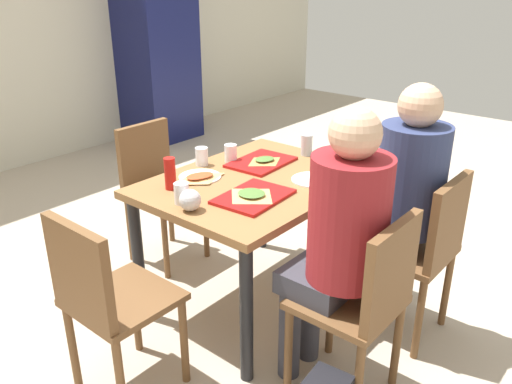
{
  "coord_description": "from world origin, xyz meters",
  "views": [
    {
      "loc": [
        -1.93,
        -1.62,
        1.72
      ],
      "look_at": [
        0.0,
        0.0,
        0.66
      ],
      "focal_mm": 36.72,
      "sensor_mm": 36.0,
      "label": 1
    }
  ],
  "objects_px": {
    "chair_far_side": "(156,182)",
    "plastic_cup_a": "(202,156)",
    "tray_red_far": "(261,162)",
    "drink_fridge": "(157,51)",
    "foil_bundle": "(190,200)",
    "pizza_slice_a": "(251,194)",
    "plastic_cup_b": "(319,185)",
    "pizza_slice_c": "(200,177)",
    "main_table": "(256,196)",
    "chair_near_right": "(424,245)",
    "chair_left_end": "(105,296)",
    "condiment_bottle": "(170,174)",
    "paper_plate_center": "(200,177)",
    "plastic_cup_c": "(182,193)",
    "soda_can": "(307,145)",
    "tray_red_near": "(253,197)",
    "pizza_slice_b": "(265,160)",
    "plastic_cup_d": "(231,153)",
    "person_in_red": "(339,233)",
    "chair_near_left": "(366,297)",
    "paper_plate_near_edge": "(313,180)"
  },
  "relations": [
    {
      "from": "tray_red_near",
      "to": "paper_plate_near_edge",
      "type": "bearing_deg",
      "value": -13.11
    },
    {
      "from": "main_table",
      "to": "paper_plate_near_edge",
      "type": "bearing_deg",
      "value": -54.23
    },
    {
      "from": "chair_left_end",
      "to": "condiment_bottle",
      "type": "xyz_separation_m",
      "value": [
        0.58,
        0.24,
        0.3
      ]
    },
    {
      "from": "condiment_bottle",
      "to": "plastic_cup_b",
      "type": "bearing_deg",
      "value": -56.56
    },
    {
      "from": "foil_bundle",
      "to": "pizza_slice_b",
      "type": "bearing_deg",
      "value": 10.56
    },
    {
      "from": "tray_red_near",
      "to": "pizza_slice_b",
      "type": "height_order",
      "value": "pizza_slice_b"
    },
    {
      "from": "chair_far_side",
      "to": "tray_red_near",
      "type": "height_order",
      "value": "chair_far_side"
    },
    {
      "from": "tray_red_far",
      "to": "drink_fridge",
      "type": "height_order",
      "value": "drink_fridge"
    },
    {
      "from": "pizza_slice_a",
      "to": "plastic_cup_b",
      "type": "height_order",
      "value": "plastic_cup_b"
    },
    {
      "from": "pizza_slice_c",
      "to": "paper_plate_center",
      "type": "bearing_deg",
      "value": 44.48
    },
    {
      "from": "pizza_slice_c",
      "to": "plastic_cup_a",
      "type": "height_order",
      "value": "plastic_cup_a"
    },
    {
      "from": "tray_red_near",
      "to": "foil_bundle",
      "type": "bearing_deg",
      "value": 155.57
    },
    {
      "from": "chair_near_right",
      "to": "tray_red_far",
      "type": "distance_m",
      "value": 0.98
    },
    {
      "from": "paper_plate_near_edge",
      "to": "pizza_slice_a",
      "type": "distance_m",
      "value": 0.4
    },
    {
      "from": "person_in_red",
      "to": "condiment_bottle",
      "type": "bearing_deg",
      "value": 95.36
    },
    {
      "from": "chair_near_left",
      "to": "pizza_slice_a",
      "type": "bearing_deg",
      "value": 84.03
    },
    {
      "from": "paper_plate_center",
      "to": "plastic_cup_d",
      "type": "xyz_separation_m",
      "value": [
        0.29,
        0.04,
        0.05
      ]
    },
    {
      "from": "chair_far_side",
      "to": "plastic_cup_a",
      "type": "height_order",
      "value": "chair_far_side"
    },
    {
      "from": "main_table",
      "to": "plastic_cup_c",
      "type": "height_order",
      "value": "plastic_cup_c"
    },
    {
      "from": "main_table",
      "to": "paper_plate_near_edge",
      "type": "relative_size",
      "value": 5.18
    },
    {
      "from": "person_in_red",
      "to": "pizza_slice_a",
      "type": "bearing_deg",
      "value": 82.44
    },
    {
      "from": "pizza_slice_a",
      "to": "pizza_slice_c",
      "type": "relative_size",
      "value": 0.83
    },
    {
      "from": "tray_red_far",
      "to": "condiment_bottle",
      "type": "distance_m",
      "value": 0.58
    },
    {
      "from": "paper_plate_center",
      "to": "plastic_cup_c",
      "type": "relative_size",
      "value": 2.2
    },
    {
      "from": "chair_left_end",
      "to": "tray_red_near",
      "type": "height_order",
      "value": "chair_left_end"
    },
    {
      "from": "chair_left_end",
      "to": "chair_near_right",
      "type": "bearing_deg",
      "value": -33.34
    },
    {
      "from": "plastic_cup_c",
      "to": "drink_fridge",
      "type": "distance_m",
      "value": 3.57
    },
    {
      "from": "main_table",
      "to": "plastic_cup_d",
      "type": "relative_size",
      "value": 11.41
    },
    {
      "from": "chair_far_side",
      "to": "drink_fridge",
      "type": "relative_size",
      "value": 0.46
    },
    {
      "from": "plastic_cup_a",
      "to": "tray_red_far",
      "type": "bearing_deg",
      "value": -46.15
    },
    {
      "from": "chair_far_side",
      "to": "condiment_bottle",
      "type": "height_order",
      "value": "condiment_bottle"
    },
    {
      "from": "plastic_cup_b",
      "to": "foil_bundle",
      "type": "xyz_separation_m",
      "value": [
        -0.51,
        0.35,
        0.0
      ]
    },
    {
      "from": "main_table",
      "to": "chair_near_right",
      "type": "height_order",
      "value": "chair_near_right"
    },
    {
      "from": "plastic_cup_c",
      "to": "soda_can",
      "type": "relative_size",
      "value": 0.82
    },
    {
      "from": "soda_can",
      "to": "drink_fridge",
      "type": "bearing_deg",
      "value": 65.48
    },
    {
      "from": "pizza_slice_c",
      "to": "plastic_cup_c",
      "type": "relative_size",
      "value": 2.39
    },
    {
      "from": "paper_plate_center",
      "to": "plastic_cup_a",
      "type": "xyz_separation_m",
      "value": [
        0.14,
        0.13,
        0.05
      ]
    },
    {
      "from": "pizza_slice_b",
      "to": "chair_near_left",
      "type": "bearing_deg",
      "value": -117.82
    },
    {
      "from": "condiment_bottle",
      "to": "pizza_slice_b",
      "type": "bearing_deg",
      "value": -12.92
    },
    {
      "from": "plastic_cup_a",
      "to": "foil_bundle",
      "type": "bearing_deg",
      "value": -139.58
    },
    {
      "from": "person_in_red",
      "to": "paper_plate_center",
      "type": "height_order",
      "value": "person_in_red"
    },
    {
      "from": "paper_plate_center",
      "to": "foil_bundle",
      "type": "xyz_separation_m",
      "value": [
        -0.31,
        -0.26,
        0.05
      ]
    },
    {
      "from": "pizza_slice_a",
      "to": "pizza_slice_c",
      "type": "height_order",
      "value": "pizza_slice_a"
    },
    {
      "from": "foil_bundle",
      "to": "paper_plate_center",
      "type": "bearing_deg",
      "value": 39.55
    },
    {
      "from": "plastic_cup_d",
      "to": "soda_can",
      "type": "xyz_separation_m",
      "value": [
        0.37,
        -0.26,
        0.01
      ]
    },
    {
      "from": "paper_plate_center",
      "to": "pizza_slice_a",
      "type": "height_order",
      "value": "pizza_slice_a"
    },
    {
      "from": "soda_can",
      "to": "condiment_bottle",
      "type": "xyz_separation_m",
      "value": [
        -0.86,
        0.22,
        0.02
      ]
    },
    {
      "from": "chair_near_right",
      "to": "tray_red_far",
      "type": "relative_size",
      "value": 2.41
    },
    {
      "from": "person_in_red",
      "to": "pizza_slice_b",
      "type": "relative_size",
      "value": 6.82
    },
    {
      "from": "paper_plate_center",
      "to": "condiment_bottle",
      "type": "xyz_separation_m",
      "value": [
        -0.2,
        0.0,
        0.08
      ]
    }
  ]
}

